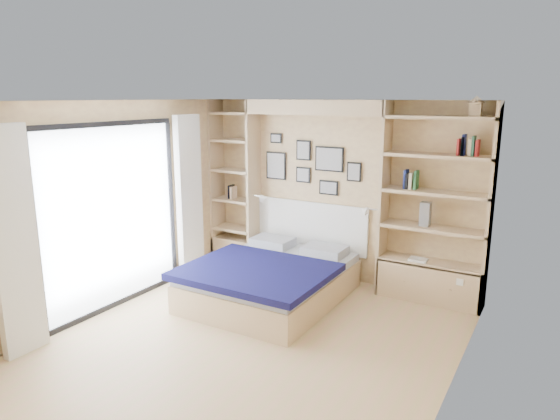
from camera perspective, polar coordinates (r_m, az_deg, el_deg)
The scene contains 8 objects.
ground at distance 5.47m, azimuth -3.36°, elevation -14.85°, with size 4.50×4.50×0.00m, color tan.
room_shell at distance 6.51m, azimuth 1.06°, elevation -0.14°, with size 4.50×4.50×4.50m.
bed at distance 6.43m, azimuth -0.96°, elevation -7.78°, with size 1.73×2.19×1.07m.
photo_gallery at distance 7.06m, azimuth 3.39°, elevation 5.21°, with size 1.48×0.02×0.82m.
reading_lamps at distance 6.88m, azimuth 3.62°, elevation 0.75°, with size 1.92×0.12×0.15m.
shelf_decor at distance 6.35m, azimuth 15.44°, elevation 4.79°, with size 3.54×0.23×2.03m.
deck at distance 7.89m, azimuth -25.92°, elevation -7.27°, with size 3.20×4.00×0.05m, color #6B5C4F.
deck_chair at distance 8.23m, azimuth -23.11°, elevation -3.88°, with size 0.56×0.75×0.67m.
Camera 1 is at (2.70, -4.02, 2.54)m, focal length 32.00 mm.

